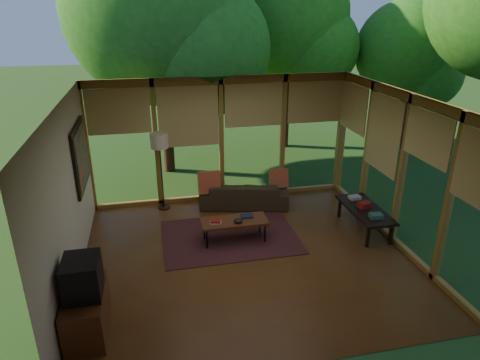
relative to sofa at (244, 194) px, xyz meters
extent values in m
plane|color=brown|center=(-0.39, -2.00, -0.27)|extent=(5.50, 5.50, 0.00)
plane|color=silver|center=(-0.39, -2.00, 2.43)|extent=(5.50, 5.50, 0.00)
cube|color=beige|center=(-3.14, -2.00, 1.08)|extent=(0.04, 5.00, 2.70)
cube|color=beige|center=(-0.39, -4.50, 1.08)|extent=(5.50, 0.04, 2.70)
cube|color=olive|center=(-0.39, 0.50, 1.08)|extent=(5.50, 0.12, 2.70)
cube|color=olive|center=(2.36, -2.00, 1.08)|extent=(0.12, 5.00, 2.70)
plane|color=#23481B|center=(7.61, 6.00, -0.28)|extent=(40.00, 40.00, 0.00)
cylinder|color=#3E2416|center=(-1.44, 2.56, 2.27)|extent=(0.28, 0.28, 5.09)
sphere|color=#1C5D15|center=(-1.44, 2.56, 3.68)|extent=(4.43, 4.43, 4.43)
cylinder|color=#3E2416|center=(2.14, 4.02, 2.13)|extent=(0.28, 0.28, 4.80)
sphere|color=#1C5D15|center=(2.14, 4.02, 3.46)|extent=(3.43, 3.43, 3.43)
cylinder|color=#3E2416|center=(5.29, 3.03, 1.57)|extent=(0.28, 0.28, 3.68)
sphere|color=#1C5D15|center=(5.29, 3.03, 2.59)|extent=(2.74, 2.74, 2.74)
cube|color=maroon|center=(-0.56, -1.29, -0.27)|extent=(2.48, 1.76, 0.01)
imported|color=#372B1B|center=(0.00, 0.00, 0.00)|extent=(1.99, 1.13, 0.55)
cube|color=maroon|center=(-0.75, -0.05, 0.34)|extent=(0.46, 0.25, 0.48)
cube|color=maroon|center=(0.75, -0.05, 0.31)|extent=(0.40, 0.21, 0.42)
cube|color=#B4AFA3|center=(-0.85, -1.49, 0.17)|extent=(0.22, 0.18, 0.03)
cube|color=maroon|center=(-0.85, -1.49, 0.20)|extent=(0.20, 0.17, 0.03)
cube|color=#151C30|center=(-0.25, -1.36, 0.17)|extent=(0.23, 0.18, 0.03)
ellipsoid|color=black|center=(-0.45, -1.54, 0.19)|extent=(0.16, 0.16, 0.07)
cube|color=#5A2E18|center=(-2.86, -3.35, 0.03)|extent=(0.50, 1.00, 0.60)
cube|color=black|center=(-2.84, -3.35, 0.58)|extent=(0.45, 0.55, 0.50)
cube|color=#335A52|center=(2.01, -1.95, 0.22)|extent=(0.23, 0.18, 0.08)
cube|color=maroon|center=(2.01, -1.50, 0.23)|extent=(0.27, 0.22, 0.11)
cube|color=#B4AFA3|center=(2.01, -1.10, 0.21)|extent=(0.24, 0.19, 0.06)
cylinder|color=black|center=(-1.70, 0.23, -0.26)|extent=(0.26, 0.26, 0.03)
cylinder|color=black|center=(-1.70, 0.23, 0.52)|extent=(0.03, 0.03, 1.52)
cylinder|color=beige|center=(-1.70, 0.23, 1.23)|extent=(0.36, 0.36, 0.30)
cube|color=#5A2E18|center=(-0.50, -1.44, 0.13)|extent=(1.20, 0.50, 0.05)
cylinder|color=black|center=(-1.03, -1.62, -0.09)|extent=(0.03, 0.03, 0.38)
cylinder|color=black|center=(0.03, -1.62, -0.09)|extent=(0.03, 0.03, 0.38)
cylinder|color=black|center=(-1.03, -1.26, -0.09)|extent=(0.03, 0.03, 0.38)
cylinder|color=black|center=(0.03, -1.26, -0.09)|extent=(0.03, 0.03, 0.38)
cube|color=black|center=(2.01, -1.55, 0.16)|extent=(0.60, 1.40, 0.05)
cube|color=black|center=(1.78, -2.15, -0.07)|extent=(0.05, 0.05, 0.40)
cube|color=black|center=(2.24, -2.15, -0.07)|extent=(0.05, 0.05, 0.40)
cube|color=black|center=(1.78, -0.95, -0.07)|extent=(0.05, 0.05, 0.40)
cube|color=black|center=(2.24, -0.95, -0.07)|extent=(0.05, 0.05, 0.40)
cube|color=black|center=(-3.11, -0.60, 1.28)|extent=(0.05, 1.35, 1.15)
cube|color=#165165|center=(-3.08, -0.60, 1.28)|extent=(0.02, 1.20, 1.00)
camera|label=1|loc=(-1.84, -8.18, 3.74)|focal=32.00mm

